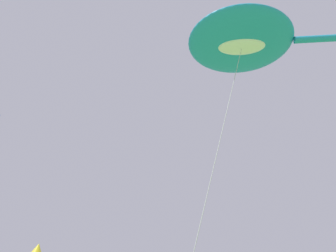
# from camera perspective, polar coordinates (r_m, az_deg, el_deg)

# --- Properties ---
(big_show_kite) EXTENTS (7.83, 12.14, 15.82)m
(big_show_kite) POSITION_cam_1_polar(r_m,az_deg,el_deg) (17.93, 12.79, 13.61)
(big_show_kite) COLOR #1E8CBF
(big_show_kite) RESTS_ON ground
(small_kite_streamer_purple) EXTENTS (1.58, 2.15, 11.26)m
(small_kite_streamer_purple) POSITION_cam_1_polar(r_m,az_deg,el_deg) (30.82, -20.91, -18.62)
(small_kite_streamer_purple) COLOR yellow
(small_kite_streamer_purple) RESTS_ON ground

